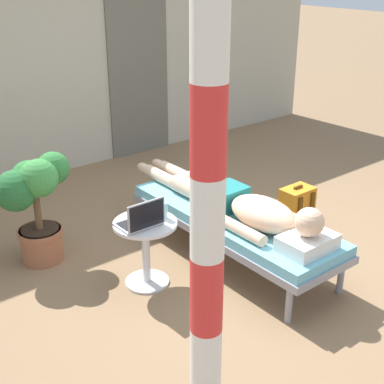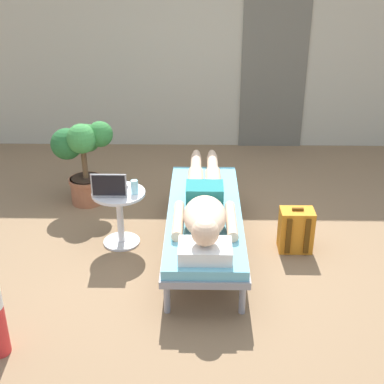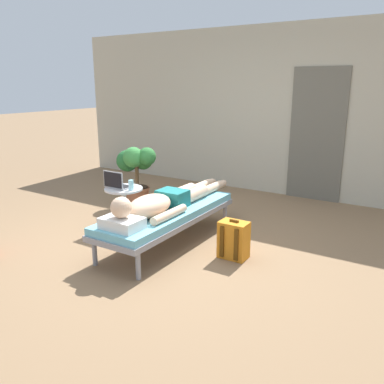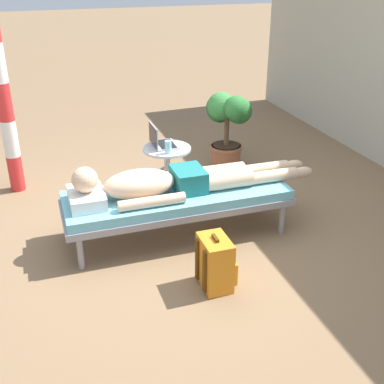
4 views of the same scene
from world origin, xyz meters
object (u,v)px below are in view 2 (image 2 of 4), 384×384
lounge_chair (204,217)px  laptop (110,189)px  drink_glass (135,187)px  potted_plant (83,153)px  backpack (296,230)px  person_reclining (205,204)px  side_table (120,209)px

lounge_chair → laptop: (-0.83, 0.08, 0.24)m
lounge_chair → drink_glass: bearing=170.6°
lounge_chair → potted_plant: bearing=142.3°
laptop → potted_plant: potted_plant is taller
laptop → potted_plant: 0.99m
drink_glass → backpack: 1.50m
person_reclining → backpack: 0.90m
laptop → drink_glass: bearing=6.6°
person_reclining → potted_plant: 1.65m
drink_glass → potted_plant: bearing=126.3°
backpack → potted_plant: size_ratio=0.47×
potted_plant → backpack: bearing=-24.0°
lounge_chair → person_reclining: person_reclining is taller
lounge_chair → drink_glass: size_ratio=15.44×
lounge_chair → backpack: 0.84m
lounge_chair → laptop: 0.87m
laptop → drink_glass: (0.21, 0.02, 0.00)m
person_reclining → side_table: 0.82m
person_reclining → backpack: (0.83, 0.13, -0.32)m
drink_glass → potted_plant: (-0.64, 0.87, -0.02)m
side_table → potted_plant: size_ratio=0.58×
laptop → side_table: bearing=40.5°
backpack → person_reclining: bearing=-171.1°
side_table → backpack: (1.60, -0.09, -0.16)m
side_table → drink_glass: 0.28m
side_table → person_reclining: bearing=-15.7°
laptop → drink_glass: size_ratio=2.44×
lounge_chair → drink_glass: 0.67m
person_reclining → drink_glass: 0.65m
side_table → laptop: 0.24m
side_table → backpack: side_table is taller
person_reclining → potted_plant: potted_plant is taller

